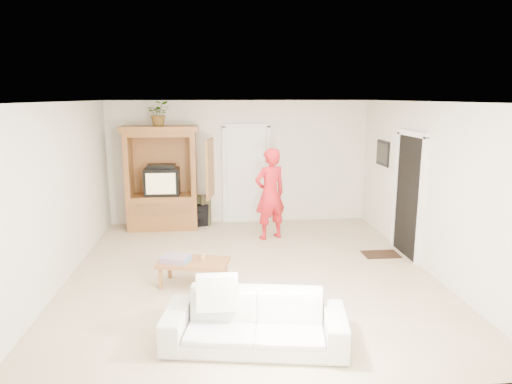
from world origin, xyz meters
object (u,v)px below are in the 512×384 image
armoire (163,185)px  coffee_table (194,264)px  man (270,194)px  sofa (255,321)px

armoire → coffee_table: armoire is taller
man → coffee_table: 2.57m
sofa → coffee_table: bearing=122.0°
sofa → armoire: bearing=116.0°
man → sofa: 3.93m
armoire → man: size_ratio=1.21×
armoire → sofa: armoire is taller
armoire → man: bearing=-24.2°
coffee_table → sofa: bearing=-54.2°
man → sofa: (-0.64, -3.83, -0.58)m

